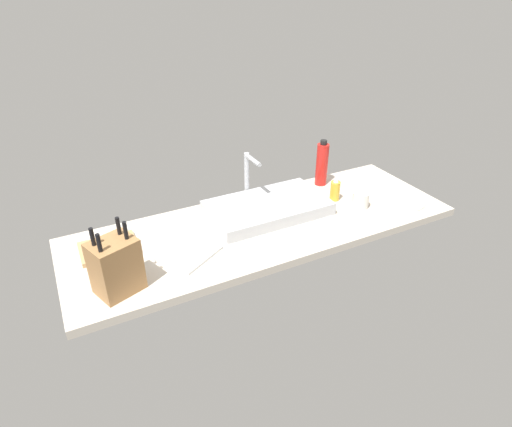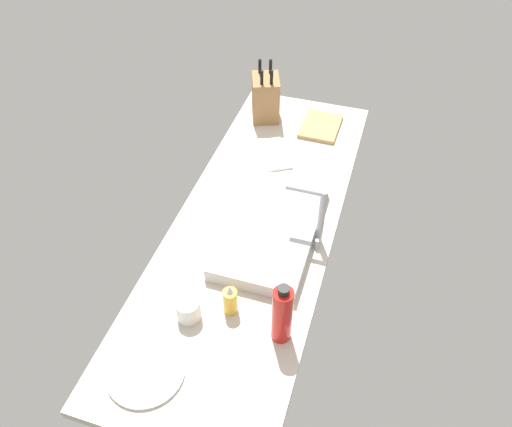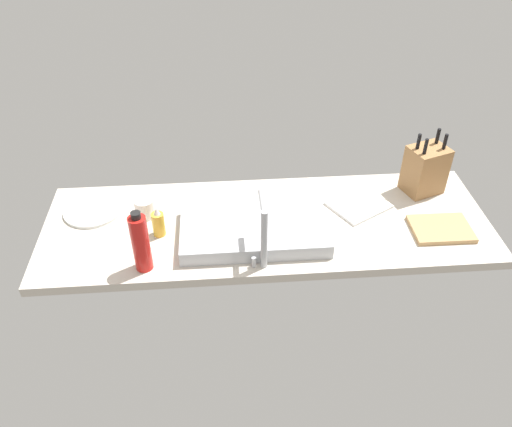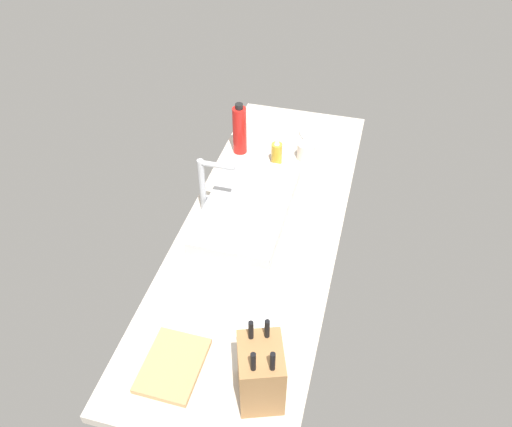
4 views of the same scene
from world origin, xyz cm
name	(u,v)px [view 1 (image 1 of 4)]	position (x,y,z in cm)	size (l,w,h in cm)	color
countertop_slab	(264,227)	(0.00, 0.00, 1.75)	(171.03, 58.50, 3.50)	beige
sink_basin	(268,208)	(5.69, 7.34, 6.31)	(53.91, 30.76, 5.62)	#B7BABF
faucet	(249,173)	(3.68, 22.57, 17.69)	(5.50, 14.13, 23.74)	#B7BABF
knife_block	(116,266)	(-65.94, -16.35, 13.66)	(17.97, 16.21, 26.36)	#9E7042
cutting_board	(109,248)	(-64.75, 10.39, 4.40)	(22.11, 16.57, 1.80)	tan
soap_bottle	(335,190)	(40.72, 4.05, 8.74)	(4.61, 4.61, 12.28)	gold
water_bottle	(322,164)	(44.74, 21.58, 14.68)	(6.06, 6.06, 23.86)	red
dinner_plate	(401,200)	(68.02, -12.19, 4.10)	(22.67, 22.67, 1.20)	silver
dish_towel	(189,253)	(-37.48, -7.25, 4.10)	(21.18, 17.78, 1.20)	white
coffee_mug	(360,200)	(46.85, -7.59, 7.30)	(7.62, 7.62, 7.59)	silver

